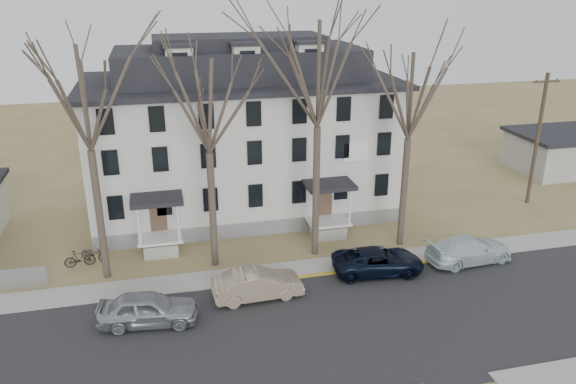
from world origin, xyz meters
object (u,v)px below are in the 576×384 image
object	(u,v)px
boarding_house	(242,135)
car_tan	(258,285)
utility_pole_far	(537,138)
tree_center	(318,67)
bicycle_right	(80,259)
tree_far_left	(83,91)
car_white	(469,250)
tree_mid_right	(412,90)
car_navy	(378,262)
car_silver	(148,309)
tree_mid_left	(207,100)
bicycle_left	(94,254)

from	to	relation	value
boarding_house	car_tan	distance (m)	13.22
utility_pole_far	tree_center	bearing A→B (deg)	-166.50
bicycle_right	tree_far_left	bearing A→B (deg)	-139.20
car_tan	bicycle_right	bearing A→B (deg)	55.98
car_tan	car_white	size ratio (longest dim) A/B	0.90
tree_mid_right	car_navy	world-z (taller)	tree_mid_right
car_navy	car_white	bearing A→B (deg)	-84.00
tree_mid_right	car_silver	world-z (taller)	tree_mid_right
tree_far_left	car_white	distance (m)	22.75
car_tan	car_white	xyz separation A→B (m)	(12.65, 1.04, -0.01)
boarding_house	tree_mid_left	world-z (taller)	tree_mid_left
tree_mid_right	car_silver	bearing A→B (deg)	-161.05
utility_pole_far	car_white	distance (m)	12.41
car_silver	tree_mid_left	bearing A→B (deg)	-28.66
tree_mid_left	tree_center	bearing A→B (deg)	0.00
car_tan	utility_pole_far	bearing A→B (deg)	-71.74
car_silver	tree_mid_right	bearing A→B (deg)	-63.99
tree_mid_right	car_navy	bearing A→B (deg)	-131.26
boarding_house	car_white	size ratio (longest dim) A/B	4.03
tree_mid_left	utility_pole_far	size ratio (longest dim) A/B	1.34
car_silver	tree_center	bearing A→B (deg)	-54.72
car_navy	bicycle_left	bearing A→B (deg)	77.80
tree_mid_right	car_tan	size ratio (longest dim) A/B	2.75
tree_center	bicycle_left	size ratio (longest dim) A/B	8.15
bicycle_left	bicycle_right	xyz separation A→B (m)	(-0.74, -0.49, 0.04)
utility_pole_far	car_tan	world-z (taller)	utility_pole_far
tree_center	bicycle_right	xyz separation A→B (m)	(-13.54, 1.46, -10.57)
tree_far_left	tree_mid_right	distance (m)	17.52
car_tan	boarding_house	bearing A→B (deg)	-8.65
tree_mid_left	bicycle_left	xyz separation A→B (m)	(-6.80, 1.95, -9.13)
bicycle_left	car_tan	bearing A→B (deg)	-93.63
tree_mid_right	bicycle_right	size ratio (longest dim) A/B	7.45
utility_pole_far	tree_mid_left	bearing A→B (deg)	-169.87
tree_mid_left	car_navy	world-z (taller)	tree_mid_left
bicycle_right	car_tan	bearing A→B (deg)	-126.94
utility_pole_far	car_white	xyz separation A→B (m)	(-9.12, -7.33, -4.16)
boarding_house	tree_mid_right	distance (m)	12.51
tree_mid_left	car_navy	distance (m)	12.87
tree_far_left	car_navy	size ratio (longest dim) A/B	2.70
tree_far_left	tree_mid_left	xyz separation A→B (m)	(6.00, 0.00, -0.74)
tree_mid_left	car_white	world-z (taller)	tree_mid_left
car_white	tree_mid_left	bearing A→B (deg)	72.69
tree_mid_left	bicycle_left	size ratio (longest dim) A/B	7.07
tree_center	tree_mid_right	distance (m)	5.70
tree_mid_right	utility_pole_far	xyz separation A→B (m)	(12.00, 4.20, -4.70)
utility_pole_far	car_navy	distance (m)	17.00
utility_pole_far	car_white	size ratio (longest dim) A/B	1.84
boarding_house	car_tan	size ratio (longest dim) A/B	4.49
car_tan	car_navy	xyz separation A→B (m)	(7.02, 1.03, -0.06)
tree_far_left	utility_pole_far	size ratio (longest dim) A/B	1.44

